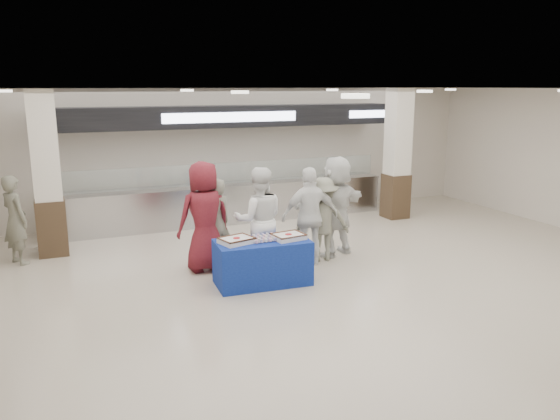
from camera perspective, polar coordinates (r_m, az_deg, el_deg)
name	(u,v)px	position (r m, az deg, el deg)	size (l,w,h in m)	color
ground	(334,299)	(8.69, 5.68, -9.21)	(14.00, 14.00, 0.00)	beige
serving_line	(228,175)	(13.21, -5.42, 3.67)	(8.70, 0.85, 2.80)	#B6B8BD
column_left	(47,178)	(11.38, -23.16, 3.11)	(0.55, 0.55, 3.20)	#362618
column_right	(397,157)	(13.85, 12.15, 5.42)	(0.55, 0.55, 3.20)	#362618
display_table	(262,262)	(9.15, -1.84, -5.48)	(1.55, 0.78, 0.75)	navy
sheet_cake_left	(237,240)	(8.92, -4.56, -3.13)	(0.60, 0.52, 0.11)	white
sheet_cake_right	(288,236)	(9.12, 0.89, -2.74)	(0.55, 0.46, 0.10)	white
cupcake_tray	(264,238)	(9.07, -1.65, -2.95)	(0.42, 0.32, 0.07)	#A4A4A9
civilian_maroon	(204,216)	(9.77, -7.91, -0.67)	(0.97, 0.63, 1.98)	maroon
soldier_a	(216,223)	(9.99, -6.67, -1.35)	(0.59, 0.39, 1.63)	slate
chef_tall	(259,220)	(9.63, -2.21, -1.04)	(0.91, 0.71, 1.88)	white
chef_short	(310,216)	(10.03, 3.17, -0.66)	(1.07, 0.45, 1.82)	white
soldier_b	(323,219)	(10.31, 4.47, -0.97)	(1.03, 0.59, 1.59)	slate
civilian_white	(336,206)	(10.62, 5.88, 0.41)	(1.81, 0.58, 1.95)	white
soldier_bg	(15,220)	(11.19, -25.93, -0.92)	(0.61, 0.40, 1.68)	slate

